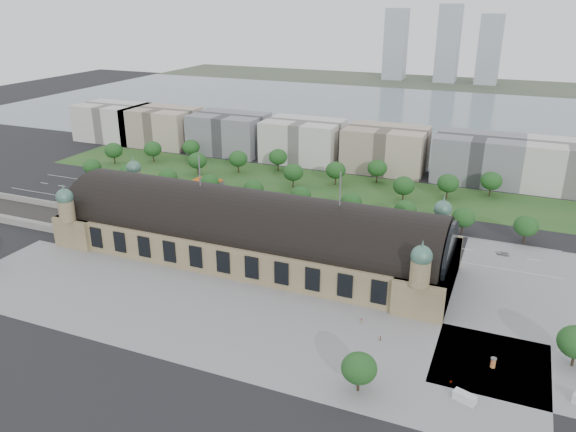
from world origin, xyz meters
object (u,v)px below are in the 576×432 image
at_px(traffic_car_3, 258,214).
at_px(parked_car_6, 234,228).
at_px(parked_car_0, 171,213).
at_px(pedestrian_3, 451,382).
at_px(petrol_station, 212,183).
at_px(bus_east, 315,230).
at_px(van_south, 463,397).
at_px(traffic_car_1, 158,196).
at_px(traffic_car_6, 503,253).
at_px(parked_car_2, 173,214).
at_px(traffic_car_0, 93,193).
at_px(pedestrian_0, 361,321).
at_px(traffic_car_4, 325,230).
at_px(parked_car_1, 138,208).
at_px(traffic_car_5, 350,229).
at_px(parked_car_3, 149,210).
at_px(pedestrian_1, 380,339).
at_px(bus_mid, 290,223).
at_px(advertising_column, 493,363).
at_px(pedestrian_4, 346,362).
at_px(parked_car_4, 163,212).
at_px(traffic_car_2, 147,206).
at_px(parked_car_5, 226,225).
at_px(bus_west, 231,214).

relative_size(traffic_car_3, parked_car_6, 0.98).
relative_size(parked_car_0, pedestrian_3, 3.14).
distance_m(petrol_station, bus_east, 78.12).
bearing_deg(van_south, traffic_car_1, 167.78).
bearing_deg(traffic_car_6, parked_car_2, -79.69).
height_order(traffic_car_0, traffic_car_1, traffic_car_0).
relative_size(parked_car_6, pedestrian_0, 2.56).
height_order(petrol_station, parked_car_6, petrol_station).
xyz_separation_m(traffic_car_3, traffic_car_4, (34.08, -6.39, 0.15)).
height_order(traffic_car_4, parked_car_2, traffic_car_4).
distance_m(parked_car_1, van_south, 173.68).
relative_size(traffic_car_5, parked_car_1, 0.89).
height_order(parked_car_2, pedestrian_3, parked_car_2).
distance_m(parked_car_3, pedestrian_3, 162.68).
xyz_separation_m(traffic_car_1, pedestrian_0, (123.36, -72.14, 0.25)).
relative_size(parked_car_6, pedestrian_1, 2.86).
height_order(parked_car_6, bus_east, bus_east).
height_order(bus_mid, advertising_column, bus_mid).
bearing_deg(traffic_car_4, pedestrian_4, 25.04).
bearing_deg(pedestrian_0, parked_car_4, 171.75).
height_order(traffic_car_2, pedestrian_4, pedestrian_4).
distance_m(parked_car_4, pedestrian_1, 131.46).
xyz_separation_m(parked_car_6, bus_east, (33.59, 8.63, 1.09)).
bearing_deg(traffic_car_0, traffic_car_1, 109.73).
xyz_separation_m(parked_car_1, bus_east, (85.58, 4.63, 1.04)).
relative_size(parked_car_2, pedestrian_4, 3.25).
bearing_deg(traffic_car_6, petrol_station, -96.21).
xyz_separation_m(parked_car_2, pedestrian_1, (110.20, -60.51, 0.01)).
distance_m(traffic_car_4, parked_car_6, 38.69).
bearing_deg(parked_car_6, parked_car_5, -131.67).
bearing_deg(pedestrian_3, parked_car_4, -40.16).
xyz_separation_m(pedestrian_0, pedestrian_4, (1.78, -21.08, -0.05)).
relative_size(traffic_car_4, bus_west, 0.35).
xyz_separation_m(petrol_station, parked_car_4, (-2.49, -40.28, -2.17)).
height_order(parked_car_0, parked_car_5, parked_car_0).
relative_size(pedestrian_1, pedestrian_4, 0.95).
relative_size(traffic_car_2, advertising_column, 1.67).
xyz_separation_m(traffic_car_1, parked_car_3, (7.12, -17.47, 0.12)).
relative_size(traffic_car_4, bus_east, 0.37).
xyz_separation_m(petrol_station, traffic_car_6, (142.79, -27.10, -2.31)).
bearing_deg(traffic_car_3, traffic_car_5, -88.33).
distance_m(traffic_car_6, bus_mid, 85.94).
relative_size(traffic_car_5, parked_car_5, 0.81).
xyz_separation_m(van_south, pedestrian_3, (-3.63, 5.20, -0.38)).
xyz_separation_m(traffic_car_4, parked_car_0, (-70.74, -8.52, 0.00)).
bearing_deg(traffic_car_6, traffic_car_0, -84.00).
height_order(traffic_car_0, parked_car_4, parked_car_4).
xyz_separation_m(petrol_station, traffic_car_4, (72.52, -31.77, -2.15)).
distance_m(parked_car_1, parked_car_2, 19.65).
relative_size(traffic_car_0, bus_west, 0.33).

